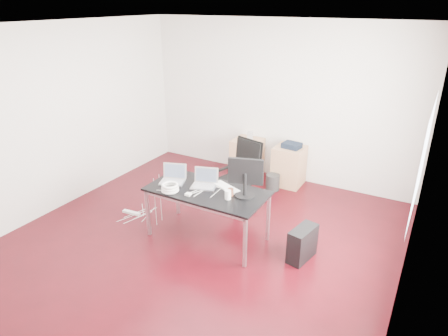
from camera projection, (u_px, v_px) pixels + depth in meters
The scene contains 18 objects.
room_shell at pixel (205, 143), 5.01m from camera, with size 5.00×5.00×5.00m.
desk at pixel (207, 194), 5.32m from camera, with size 1.60×0.80×0.73m.
office_chair at pixel (242, 172), 6.16m from camera, with size 0.58×0.60×1.08m.
filing_cabinet_left at pixel (247, 157), 7.43m from camera, with size 0.50×0.50×0.70m, color #AA7A55.
filing_cabinet_right at pixel (289, 166), 7.06m from camera, with size 0.50×0.50×0.70m, color #AA7A55.
pc_tower at pixel (302, 244), 5.04m from camera, with size 0.20×0.45×0.44m, color black.
wastebasket at pixel (273, 182), 6.92m from camera, with size 0.24×0.24×0.28m, color black.
power_strip at pixel (131, 213), 6.19m from camera, with size 0.30×0.06×0.04m, color white.
laptop_left at pixel (173, 178), 5.53m from camera, with size 0.40×0.35×0.23m.
laptop_right at pixel (204, 182), 5.40m from camera, with size 0.39×0.34×0.23m.
monitor at pixel (246, 175), 5.04m from camera, with size 0.44×0.26×0.51m.
keyboard at pixel (226, 187), 5.35m from camera, with size 0.44×0.14×0.02m, color white.
cup_white at pixel (228, 195), 5.04m from camera, with size 0.08×0.08×0.12m, color white.
cup_brown at pixel (231, 192), 5.13m from camera, with size 0.08×0.08×0.10m, color #532B1C.
cable_coil at pixel (170, 188), 5.25m from camera, with size 0.24×0.24×0.11m.
power_adapter at pixel (188, 194), 5.15m from camera, with size 0.07×0.07×0.03m, color white.
speaker at pixel (250, 137), 7.17m from camera, with size 0.09×0.08×0.18m, color #9E9E9E.
navy_garment at pixel (292, 145), 6.87m from camera, with size 0.30×0.24×0.09m, color black.
Camera 1 is at (2.56, -4.01, 3.07)m, focal length 32.00 mm.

